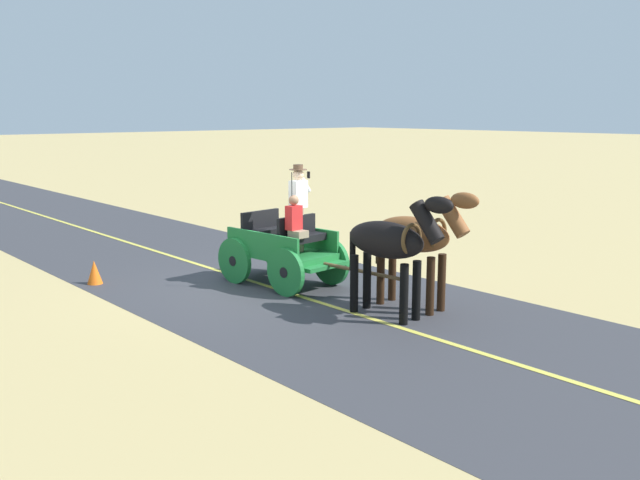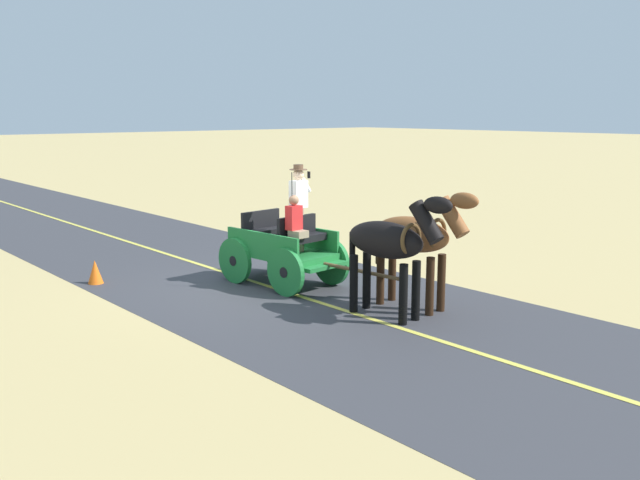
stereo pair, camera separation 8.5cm
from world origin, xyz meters
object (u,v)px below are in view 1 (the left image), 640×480
(horse_near_side, at_px, (417,237))
(horse_drawn_carriage, at_px, (285,246))
(horse_off_side, at_px, (391,243))
(traffic_cone, at_px, (94,272))

(horse_near_side, bearing_deg, horse_drawn_carriage, -77.00)
(horse_drawn_carriage, bearing_deg, horse_off_side, 88.60)
(horse_off_side, distance_m, traffic_cone, 6.48)
(horse_drawn_carriage, distance_m, traffic_cone, 4.03)
(horse_drawn_carriage, height_order, horse_near_side, horse_drawn_carriage)
(horse_near_side, xyz_separation_m, traffic_cone, (3.68, -5.61, -1.07))
(horse_near_side, height_order, horse_off_side, same)
(horse_drawn_carriage, bearing_deg, traffic_cone, -41.34)
(horse_near_side, bearing_deg, traffic_cone, -56.72)
(horse_drawn_carriage, relative_size, traffic_cone, 9.03)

